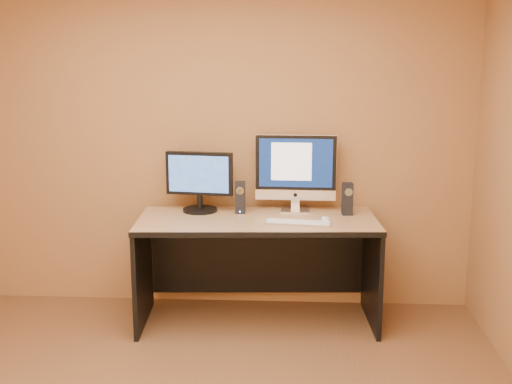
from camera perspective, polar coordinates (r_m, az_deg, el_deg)
walls at (r=3.11m, az=-7.60°, el=-0.84°), size 4.00×4.00×2.60m
desk at (r=4.83m, az=0.13°, el=-7.04°), size 1.79×0.86×0.81m
imac at (r=4.89m, az=3.54°, el=1.75°), size 0.63×0.25×0.60m
second_monitor at (r=4.90m, az=-5.04°, el=0.90°), size 0.56×0.33×0.46m
speaker_left at (r=4.85m, az=-1.41°, el=-0.49°), size 0.08×0.08×0.24m
speaker_right at (r=4.85m, az=8.12°, el=-0.61°), size 0.08×0.09×0.24m
keyboard at (r=4.57m, az=3.77°, el=-2.73°), size 0.48×0.19×0.02m
mouse at (r=4.65m, az=6.18°, el=-2.40°), size 0.08×0.12×0.04m
cable_a at (r=5.04m, az=3.76°, el=-1.38°), size 0.14×0.21×0.01m
cable_b at (r=5.02m, az=2.99°, el=-1.44°), size 0.10×0.18×0.01m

